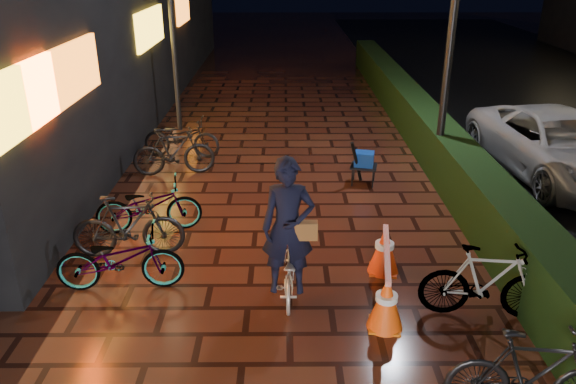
{
  "coord_description": "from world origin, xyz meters",
  "views": [
    {
      "loc": [
        -0.06,
        -5.7,
        4.37
      ],
      "look_at": [
        -0.01,
        1.91,
        1.1
      ],
      "focal_mm": 35.0,
      "sensor_mm": 36.0,
      "label": 1
    }
  ],
  "objects_px": {
    "van": "(559,145)",
    "cyclist": "(288,247)",
    "cart_assembly": "(363,161)",
    "traffic_barrier": "(385,274)"
  },
  "relations": [
    {
      "from": "van",
      "to": "cyclist",
      "type": "xyz_separation_m",
      "value": [
        -5.65,
        -4.44,
        0.07
      ]
    },
    {
      "from": "cart_assembly",
      "to": "cyclist",
      "type": "bearing_deg",
      "value": -110.95
    },
    {
      "from": "traffic_barrier",
      "to": "van",
      "type": "bearing_deg",
      "value": 45.95
    },
    {
      "from": "cyclist",
      "to": "traffic_barrier",
      "type": "distance_m",
      "value": 1.37
    },
    {
      "from": "cyclist",
      "to": "cart_assembly",
      "type": "distance_m",
      "value": 4.32
    },
    {
      "from": "cyclist",
      "to": "cart_assembly",
      "type": "xyz_separation_m",
      "value": [
        1.54,
        4.03,
        -0.25
      ]
    },
    {
      "from": "cyclist",
      "to": "traffic_barrier",
      "type": "height_order",
      "value": "cyclist"
    },
    {
      "from": "cyclist",
      "to": "traffic_barrier",
      "type": "bearing_deg",
      "value": -1.96
    },
    {
      "from": "van",
      "to": "cyclist",
      "type": "distance_m",
      "value": 7.19
    },
    {
      "from": "traffic_barrier",
      "to": "cart_assembly",
      "type": "distance_m",
      "value": 4.08
    }
  ]
}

